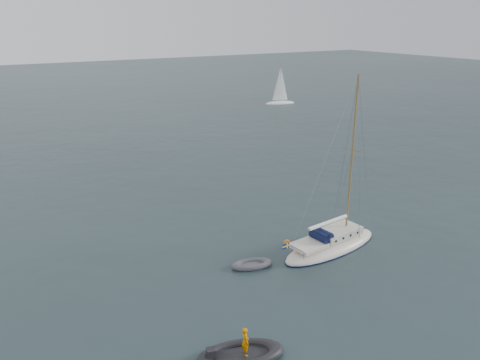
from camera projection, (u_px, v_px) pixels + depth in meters
ground at (266, 251)px, 30.72m from camera, size 300.00×300.00×0.00m
sailboat at (332, 236)px, 30.72m from camera, size 8.31×2.49×11.83m
dinghy at (252, 264)px, 28.69m from camera, size 2.60×1.17×0.37m
rib at (240, 354)px, 20.91m from camera, size 4.03×1.83×1.61m
distant_yacht_b at (280, 86)px, 82.40m from camera, size 5.47×2.92×7.25m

